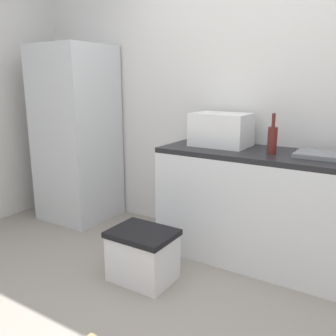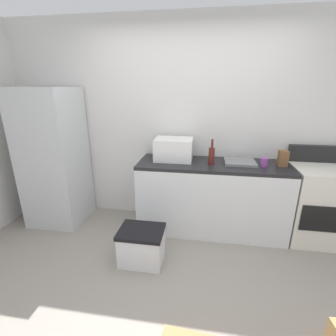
{
  "view_description": "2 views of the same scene",
  "coord_description": "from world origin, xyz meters",
  "px_view_note": "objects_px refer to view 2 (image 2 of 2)",
  "views": [
    {
      "loc": [
        1.04,
        -1.49,
        1.43
      ],
      "look_at": [
        -0.42,
        0.81,
        0.77
      ],
      "focal_mm": 38.8,
      "sensor_mm": 36.0,
      "label": 1
    },
    {
      "loc": [
        0.19,
        -1.6,
        1.77
      ],
      "look_at": [
        -0.22,
        1.03,
        0.87
      ],
      "focal_mm": 25.68,
      "sensor_mm": 36.0,
      "label": 2
    }
  ],
  "objects_px": {
    "refrigerator": "(54,158)",
    "microwave": "(174,149)",
    "stove_oven": "(315,203)",
    "wine_bottle": "(212,155)",
    "coffee_mug": "(264,162)",
    "knife_block": "(283,158)",
    "storage_bin": "(142,245)"
  },
  "relations": [
    {
      "from": "microwave",
      "to": "coffee_mug",
      "type": "bearing_deg",
      "value": -5.87
    },
    {
      "from": "knife_block",
      "to": "wine_bottle",
      "type": "bearing_deg",
      "value": -175.0
    },
    {
      "from": "microwave",
      "to": "wine_bottle",
      "type": "bearing_deg",
      "value": -14.31
    },
    {
      "from": "wine_bottle",
      "to": "refrigerator",
      "type": "bearing_deg",
      "value": -179.91
    },
    {
      "from": "knife_block",
      "to": "storage_bin",
      "type": "xyz_separation_m",
      "value": [
        -1.5,
        -0.77,
        -0.8
      ]
    },
    {
      "from": "refrigerator",
      "to": "storage_bin",
      "type": "bearing_deg",
      "value": -27.4
    },
    {
      "from": "wine_bottle",
      "to": "coffee_mug",
      "type": "height_order",
      "value": "wine_bottle"
    },
    {
      "from": "microwave",
      "to": "wine_bottle",
      "type": "distance_m",
      "value": 0.48
    },
    {
      "from": "refrigerator",
      "to": "storage_bin",
      "type": "distance_m",
      "value": 1.66
    },
    {
      "from": "stove_oven",
      "to": "microwave",
      "type": "bearing_deg",
      "value": 177.79
    },
    {
      "from": "refrigerator",
      "to": "microwave",
      "type": "xyz_separation_m",
      "value": [
        1.56,
        0.12,
        0.15
      ]
    },
    {
      "from": "microwave",
      "to": "coffee_mug",
      "type": "relative_size",
      "value": 4.6
    },
    {
      "from": "coffee_mug",
      "to": "refrigerator",
      "type": "bearing_deg",
      "value": -179.75
    },
    {
      "from": "microwave",
      "to": "knife_block",
      "type": "xyz_separation_m",
      "value": [
        1.27,
        -0.05,
        -0.05
      ]
    },
    {
      "from": "microwave",
      "to": "wine_bottle",
      "type": "height_order",
      "value": "wine_bottle"
    },
    {
      "from": "refrigerator",
      "to": "stove_oven",
      "type": "relative_size",
      "value": 1.61
    },
    {
      "from": "stove_oven",
      "to": "knife_block",
      "type": "xyz_separation_m",
      "value": [
        -0.43,
        0.02,
        0.52
      ]
    },
    {
      "from": "stove_oven",
      "to": "knife_block",
      "type": "bearing_deg",
      "value": 177.46
    },
    {
      "from": "stove_oven",
      "to": "wine_bottle",
      "type": "height_order",
      "value": "wine_bottle"
    },
    {
      "from": "wine_bottle",
      "to": "knife_block",
      "type": "height_order",
      "value": "wine_bottle"
    },
    {
      "from": "stove_oven",
      "to": "storage_bin",
      "type": "xyz_separation_m",
      "value": [
        -1.93,
        -0.75,
        -0.27
      ]
    },
    {
      "from": "microwave",
      "to": "storage_bin",
      "type": "distance_m",
      "value": 1.19
    },
    {
      "from": "stove_oven",
      "to": "coffee_mug",
      "type": "height_order",
      "value": "stove_oven"
    },
    {
      "from": "wine_bottle",
      "to": "knife_block",
      "type": "xyz_separation_m",
      "value": [
        0.81,
        0.07,
        -0.02
      ]
    },
    {
      "from": "coffee_mug",
      "to": "microwave",
      "type": "bearing_deg",
      "value": 174.13
    },
    {
      "from": "coffee_mug",
      "to": "knife_block",
      "type": "distance_m",
      "value": 0.22
    },
    {
      "from": "microwave",
      "to": "knife_block",
      "type": "distance_m",
      "value": 1.28
    },
    {
      "from": "microwave",
      "to": "storage_bin",
      "type": "bearing_deg",
      "value": -105.38
    },
    {
      "from": "refrigerator",
      "to": "microwave",
      "type": "height_order",
      "value": "refrigerator"
    },
    {
      "from": "storage_bin",
      "to": "knife_block",
      "type": "bearing_deg",
      "value": 27.14
    },
    {
      "from": "stove_oven",
      "to": "wine_bottle",
      "type": "relative_size",
      "value": 3.67
    },
    {
      "from": "refrigerator",
      "to": "stove_oven",
      "type": "distance_m",
      "value": 3.3
    }
  ]
}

